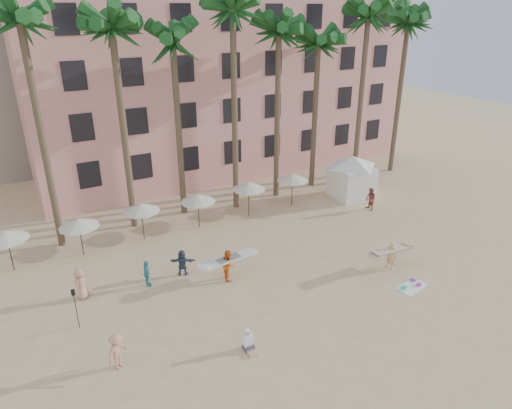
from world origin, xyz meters
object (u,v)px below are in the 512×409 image
object	(u,v)px
pink_hotel	(218,81)
carrier_yellow	(392,253)
carrier_white	(228,264)
cabana	(352,173)

from	to	relation	value
pink_hotel	carrier_yellow	distance (m)	25.30
pink_hotel	carrier_white	distance (m)	23.62
pink_hotel	carrier_yellow	xyz separation A→B (m)	(-0.05, -24.32, -7.00)
cabana	carrier_white	world-z (taller)	cabana
cabana	carrier_yellow	distance (m)	11.36
pink_hotel	carrier_yellow	world-z (taller)	pink_hotel
carrier_white	pink_hotel	bearing A→B (deg)	66.13
carrier_yellow	carrier_white	bearing A→B (deg)	157.88
cabana	carrier_yellow	xyz separation A→B (m)	(-5.29, -10.00, -1.06)
carrier_white	cabana	bearing A→B (deg)	23.70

